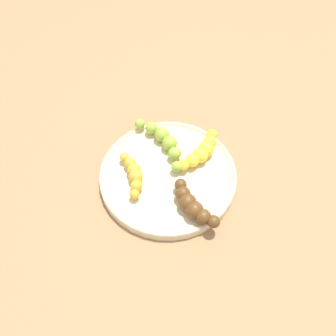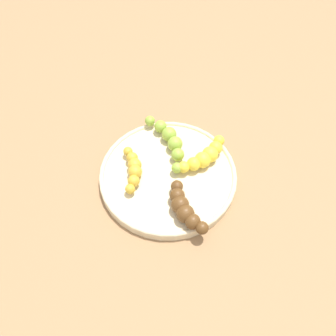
% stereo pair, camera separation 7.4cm
% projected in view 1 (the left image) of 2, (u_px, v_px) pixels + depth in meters
% --- Properties ---
extents(ground_plane, '(2.40, 2.40, 0.00)m').
position_uv_depth(ground_plane, '(168.00, 178.00, 0.77)').
color(ground_plane, '#936D47').
extents(fruit_bowl, '(0.29, 0.29, 0.02)m').
position_uv_depth(fruit_bowl, '(168.00, 175.00, 0.76)').
color(fruit_bowl, beige).
rests_on(fruit_bowl, ground_plane).
extents(banana_green, '(0.08, 0.16, 0.03)m').
position_uv_depth(banana_green, '(163.00, 140.00, 0.78)').
color(banana_green, '#8CAD38').
rests_on(banana_green, fruit_bowl).
extents(banana_spotted, '(0.04, 0.12, 0.03)m').
position_uv_depth(banana_spotted, '(133.00, 174.00, 0.73)').
color(banana_spotted, gold).
rests_on(banana_spotted, fruit_bowl).
extents(banana_overripe, '(0.07, 0.12, 0.04)m').
position_uv_depth(banana_overripe, '(193.00, 205.00, 0.69)').
color(banana_overripe, '#593819').
rests_on(banana_overripe, fruit_bowl).
extents(banana_yellow, '(0.11, 0.09, 0.03)m').
position_uv_depth(banana_yellow, '(202.00, 151.00, 0.76)').
color(banana_yellow, yellow).
rests_on(banana_yellow, fruit_bowl).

